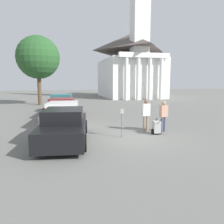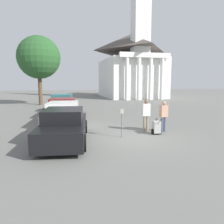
{
  "view_description": "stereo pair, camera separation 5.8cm",
  "coord_description": "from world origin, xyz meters",
  "px_view_note": "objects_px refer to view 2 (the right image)",
  "views": [
    {
      "loc": [
        -3.17,
        -9.78,
        2.72
      ],
      "look_at": [
        -0.51,
        1.41,
        1.1
      ],
      "focal_mm": 35.0,
      "sensor_mm": 36.0,
      "label": 1
    },
    {
      "loc": [
        -3.11,
        -9.79,
        2.72
      ],
      "look_at": [
        -0.51,
        1.41,
        1.1
      ],
      "focal_mm": 35.0,
      "sensor_mm": 36.0,
      "label": 2
    }
  ],
  "objects_px": {
    "parking_meter": "(122,118)",
    "person_worker": "(146,113)",
    "parked_car_white": "(64,116)",
    "parked_car_maroon": "(63,108)",
    "equipment_cart": "(157,127)",
    "parked_car_black": "(64,126)",
    "church": "(131,60)",
    "person_supervisor": "(164,114)",
    "parked_car_teal": "(63,103)"
  },
  "relations": [
    {
      "from": "parking_meter",
      "to": "person_worker",
      "type": "relative_size",
      "value": 0.8
    },
    {
      "from": "parked_car_white",
      "to": "parked_car_maroon",
      "type": "distance_m",
      "value": 3.64
    },
    {
      "from": "person_worker",
      "to": "equipment_cart",
      "type": "bearing_deg",
      "value": 108.42
    },
    {
      "from": "parking_meter",
      "to": "person_worker",
      "type": "distance_m",
      "value": 1.91
    },
    {
      "from": "parking_meter",
      "to": "person_worker",
      "type": "xyz_separation_m",
      "value": [
        1.64,
        0.98,
        0.03
      ]
    },
    {
      "from": "parked_car_black",
      "to": "church",
      "type": "bearing_deg",
      "value": 73.43
    },
    {
      "from": "person_worker",
      "to": "parked_car_maroon",
      "type": "bearing_deg",
      "value": -55.55
    },
    {
      "from": "person_supervisor",
      "to": "church",
      "type": "distance_m",
      "value": 27.28
    },
    {
      "from": "parked_car_white",
      "to": "person_supervisor",
      "type": "bearing_deg",
      "value": -17.01
    },
    {
      "from": "parked_car_teal",
      "to": "person_worker",
      "type": "height_order",
      "value": "person_worker"
    },
    {
      "from": "parking_meter",
      "to": "person_supervisor",
      "type": "xyz_separation_m",
      "value": [
        2.54,
        0.68,
        -0.02
      ]
    },
    {
      "from": "parking_meter",
      "to": "person_worker",
      "type": "height_order",
      "value": "person_worker"
    },
    {
      "from": "parked_car_teal",
      "to": "parking_meter",
      "type": "bearing_deg",
      "value": -67.93
    },
    {
      "from": "equipment_cart",
      "to": "person_supervisor",
      "type": "bearing_deg",
      "value": 42.97
    },
    {
      "from": "parked_car_black",
      "to": "equipment_cart",
      "type": "relative_size",
      "value": 5.22
    },
    {
      "from": "parked_car_maroon",
      "to": "parked_car_teal",
      "type": "relative_size",
      "value": 1.11
    },
    {
      "from": "parked_car_maroon",
      "to": "parked_car_white",
      "type": "bearing_deg",
      "value": -82.76
    },
    {
      "from": "parking_meter",
      "to": "person_supervisor",
      "type": "bearing_deg",
      "value": 15.04
    },
    {
      "from": "person_supervisor",
      "to": "equipment_cart",
      "type": "xyz_separation_m",
      "value": [
        -0.61,
        -0.45,
        -0.56
      ]
    },
    {
      "from": "parking_meter",
      "to": "equipment_cart",
      "type": "height_order",
      "value": "parking_meter"
    },
    {
      "from": "equipment_cart",
      "to": "parking_meter",
      "type": "bearing_deg",
      "value": -166.84
    },
    {
      "from": "person_supervisor",
      "to": "parked_car_white",
      "type": "bearing_deg",
      "value": -35.02
    },
    {
      "from": "parked_car_teal",
      "to": "person_supervisor",
      "type": "bearing_deg",
      "value": -54.07
    },
    {
      "from": "parking_meter",
      "to": "church",
      "type": "relative_size",
      "value": 0.05
    },
    {
      "from": "parked_car_black",
      "to": "parking_meter",
      "type": "xyz_separation_m",
      "value": [
        2.73,
        0.1,
        0.27
      ]
    },
    {
      "from": "person_worker",
      "to": "equipment_cart",
      "type": "height_order",
      "value": "person_worker"
    },
    {
      "from": "person_worker",
      "to": "person_supervisor",
      "type": "bearing_deg",
      "value": 158.64
    },
    {
      "from": "person_supervisor",
      "to": "parking_meter",
      "type": "bearing_deg",
      "value": 4.29
    },
    {
      "from": "parked_car_black",
      "to": "person_supervisor",
      "type": "distance_m",
      "value": 5.33
    },
    {
      "from": "parked_car_black",
      "to": "equipment_cart",
      "type": "distance_m",
      "value": 4.68
    },
    {
      "from": "parked_car_maroon",
      "to": "person_worker",
      "type": "distance_m",
      "value": 7.2
    },
    {
      "from": "parked_car_maroon",
      "to": "parking_meter",
      "type": "xyz_separation_m",
      "value": [
        2.73,
        -6.7,
        0.27
      ]
    },
    {
      "from": "equipment_cart",
      "to": "parked_car_teal",
      "type": "bearing_deg",
      "value": 121.15
    },
    {
      "from": "church",
      "to": "parked_car_black",
      "type": "bearing_deg",
      "value": -113.82
    },
    {
      "from": "person_supervisor",
      "to": "person_worker",
      "type": "bearing_deg",
      "value": -29.19
    },
    {
      "from": "equipment_cart",
      "to": "parked_car_black",
      "type": "bearing_deg",
      "value": -169.54
    },
    {
      "from": "parked_car_maroon",
      "to": "parked_car_teal",
      "type": "xyz_separation_m",
      "value": [
        -0.0,
        3.61,
        0.02
      ]
    },
    {
      "from": "parked_car_maroon",
      "to": "church",
      "type": "bearing_deg",
      "value": 66.62
    },
    {
      "from": "parked_car_black",
      "to": "person_worker",
      "type": "xyz_separation_m",
      "value": [
        4.37,
        1.09,
        0.3
      ]
    },
    {
      "from": "person_worker",
      "to": "church",
      "type": "height_order",
      "value": "church"
    },
    {
      "from": "person_worker",
      "to": "person_supervisor",
      "type": "distance_m",
      "value": 0.95
    },
    {
      "from": "person_worker",
      "to": "church",
      "type": "distance_m",
      "value": 27.22
    },
    {
      "from": "person_supervisor",
      "to": "church",
      "type": "height_order",
      "value": "church"
    },
    {
      "from": "person_supervisor",
      "to": "church",
      "type": "xyz_separation_m",
      "value": [
        6.53,
        25.95,
        5.32
      ]
    },
    {
      "from": "parking_meter",
      "to": "church",
      "type": "xyz_separation_m",
      "value": [
        9.07,
        26.63,
        5.3
      ]
    },
    {
      "from": "parked_car_teal",
      "to": "person_worker",
      "type": "distance_m",
      "value": 10.3
    },
    {
      "from": "parked_car_white",
      "to": "equipment_cart",
      "type": "bearing_deg",
      "value": -23.97
    },
    {
      "from": "parked_car_white",
      "to": "person_supervisor",
      "type": "xyz_separation_m",
      "value": [
        5.27,
        -2.37,
        0.24
      ]
    },
    {
      "from": "parked_car_black",
      "to": "parking_meter",
      "type": "distance_m",
      "value": 2.74
    },
    {
      "from": "parked_car_teal",
      "to": "parking_meter",
      "type": "height_order",
      "value": "parked_car_teal"
    }
  ]
}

